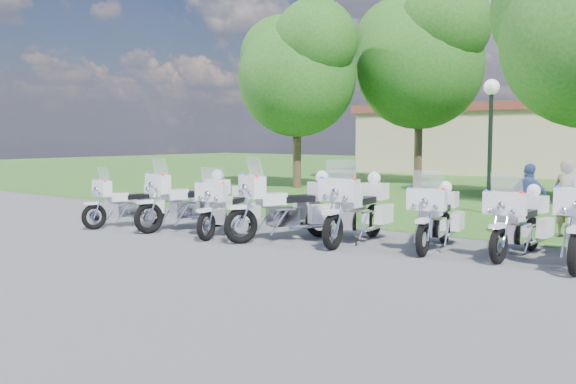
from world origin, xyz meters
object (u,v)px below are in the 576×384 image
Objects in this scene: motorcycle_5 at (436,215)px; motorcycle_0 at (130,201)px; motorcycle_1 at (189,199)px; motorcycle_6 at (519,221)px; bystander_a at (567,199)px; motorcycle_3 at (289,205)px; lamp_post at (491,112)px; motorcycle_2 at (229,206)px; bystander_c at (529,201)px; motorcycle_4 at (358,207)px.

motorcycle_0 is at bearing 2.14° from motorcycle_5.
motorcycle_6 is (7.30, 1.40, -0.06)m from motorcycle_1.
bystander_a is at bearing -137.93° from motorcycle_1.
motorcycle_3 is 1.44× the size of bystander_a.
motorcycle_3 is 0.65× the size of lamp_post.
motorcycle_5 is (7.30, 1.73, 0.04)m from motorcycle_0.
motorcycle_2 is at bearing 4.21° from motorcycle_5.
motorcycle_1 is 7.68m from bystander_c.
bystander_c is (5.44, 3.64, 0.16)m from motorcycle_2.
motorcycle_5 is (2.95, 0.95, -0.09)m from motorcycle_3.
motorcycle_3 reaches higher than motorcycle_6.
motorcycle_0 is at bearing 45.52° from bystander_a.
motorcycle_5 is at bearing -78.22° from lamp_post.
motorcycle_6 is at bearing 113.29° from bystander_c.
bystander_a is at bearing -115.43° from motorcycle_3.
motorcycle_5 is at bearing -155.53° from motorcycle_1.
lamp_post is (3.15, 7.33, 2.25)m from motorcycle_2.
motorcycle_1 is 1.01× the size of motorcycle_3.
motorcycle_3 is at bearing 19.40° from motorcycle_4.
lamp_post is at bearing -79.16° from motorcycle_3.
motorcycle_2 reaches higher than motorcycle_0.
bystander_a is (6.07, 4.18, 0.21)m from motorcycle_2.
motorcycle_1 is at bearing 29.26° from motorcycle_3.
lamp_post is (6.03, 7.84, 2.28)m from motorcycle_0.
motorcycle_2 is at bearing -168.35° from motorcycle_1.
motorcycle_0 is at bearing 36.40° from bystander_c.
bystander_c is (-0.53, 2.22, 0.15)m from motorcycle_6.
bystander_a is at bearing -90.71° from motorcycle_6.
motorcycle_0 is at bearing -2.74° from motorcycle_2.
lamp_post is at bearing -63.11° from motorcycle_6.
bystander_a is (3.27, 3.27, 0.13)m from motorcycle_4.
motorcycle_2 is at bearing 52.40° from bystander_a.
bystander_a reaches higher than motorcycle_6.
motorcycle_3 is at bearing 50.20° from bystander_c.
motorcycle_0 is 9.30m from bystander_c.
motorcycle_2 is 4.59m from motorcycle_5.
motorcycle_4 is at bearing 10.66° from motorcycle_6.
lamp_post reaches higher than motorcycle_6.
motorcycle_1 is at bearing -148.60° from motorcycle_0.
motorcycle_1 is 1.46× the size of bystander_a.
bystander_a is at bearing -129.76° from bystander_c.
motorcycle_3 is (4.35, 0.78, 0.13)m from motorcycle_0.
motorcycle_4 reaches higher than motorcycle_6.
motorcycle_6 is (3.17, 0.52, -0.07)m from motorcycle_4.
motorcycle_2 is 0.98× the size of motorcycle_5.
motorcycle_5 reaches higher than motorcycle_6.
motorcycle_1 is at bearing 5.93° from motorcycle_4.
motorcycle_5 is (5.76, 1.19, -0.05)m from motorcycle_1.
motorcycle_3 is 3.10m from motorcycle_5.
bystander_c is (6.77, 3.62, 0.09)m from motorcycle_1.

